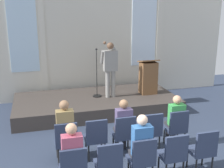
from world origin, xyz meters
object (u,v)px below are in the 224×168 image
(chair_r1_c0, at_px, (73,167))
(chair_r1_c3, at_px, (173,153))
(chair_r0_c4, at_px, (176,126))
(chair_r1_c1, at_px, (109,162))
(lectern, at_px, (148,77))
(audience_r0_c2, at_px, (123,123))
(chair_r0_c0, at_px, (66,140))
(chair_r0_c3, at_px, (151,129))
(mic_stand, at_px, (97,86))
(audience_r1_c2, at_px, (141,145))
(chair_r0_c1, at_px, (96,136))
(speaker, at_px, (110,66))
(audience_r0_c0, at_px, (65,128))
(chair_r1_c2, at_px, (142,157))
(audience_r1_c0, at_px, (72,154))
(chair_r1_c4, at_px, (203,149))
(audience_r0_c4, at_px, (175,118))
(chair_r0_c2, at_px, (124,133))

(chair_r1_c0, xyz_separation_m, chair_r1_c3, (1.93, 0.00, 0.00))
(chair_r0_c4, distance_m, chair_r1_c1, 2.22)
(lectern, distance_m, audience_r0_c2, 3.31)
(chair_r0_c0, bearing_deg, chair_r0_c3, 0.00)
(mic_stand, bearing_deg, audience_r1_c2, -90.65)
(chair_r0_c1, xyz_separation_m, chair_r0_c4, (1.93, 0.00, 0.00))
(chair_r1_c1, bearing_deg, speaker, 74.67)
(audience_r0_c0, distance_m, chair_r1_c2, 1.76)
(chair_r1_c3, bearing_deg, chair_r1_c1, 180.00)
(speaker, distance_m, chair_r1_c1, 4.21)
(chair_r0_c4, xyz_separation_m, audience_r1_c0, (-2.57, -1.03, 0.21))
(chair_r0_c0, distance_m, chair_r0_c3, 1.93)
(lectern, distance_m, chair_r0_c4, 2.95)
(audience_r0_c0, xyz_separation_m, chair_r0_c1, (0.64, -0.08, -0.23))
(mic_stand, xyz_separation_m, audience_r0_c2, (-0.05, -2.92, -0.04))
(speaker, relative_size, chair_r1_c4, 1.85)
(chair_r0_c1, relative_size, chair_r0_c4, 1.00)
(chair_r0_c3, xyz_separation_m, chair_r1_c0, (-1.93, -1.11, 0.00))
(lectern, distance_m, chair_r1_c0, 5.03)
(audience_r0_c4, relative_size, chair_r1_c1, 1.36)
(lectern, distance_m, audience_r0_c4, 2.85)
(chair_r1_c3, distance_m, chair_r1_c4, 0.64)
(audience_r0_c0, bearing_deg, audience_r0_c2, 0.23)
(chair_r1_c1, relative_size, audience_r1_c2, 0.69)
(chair_r0_c2, height_order, audience_r1_c0, audience_r1_c0)
(audience_r0_c2, bearing_deg, audience_r0_c0, -179.77)
(audience_r0_c2, distance_m, chair_r1_c4, 1.76)
(lectern, xyz_separation_m, chair_r0_c1, (-2.38, -2.88, -0.45))
(audience_r0_c4, relative_size, chair_r1_c4, 1.36)
(audience_r0_c0, height_order, audience_r1_c0, audience_r0_c0)
(chair_r1_c1, bearing_deg, chair_r1_c4, 0.00)
(audience_r0_c0, relative_size, chair_r1_c1, 1.48)
(chair_r0_c2, xyz_separation_m, chair_r1_c4, (1.29, -1.11, 0.00))
(speaker, xyz_separation_m, chair_r1_c1, (-1.09, -3.97, -0.91))
(audience_r0_c4, height_order, chair_r1_c2, audience_r0_c4)
(chair_r0_c3, xyz_separation_m, audience_r1_c2, (-0.64, -1.03, 0.22))
(audience_r0_c0, xyz_separation_m, chair_r1_c2, (1.29, -1.18, -0.23))
(chair_r0_c0, relative_size, audience_r0_c2, 0.73)
(mic_stand, relative_size, chair_r1_c4, 1.65)
(speaker, height_order, chair_r1_c3, speaker)
(chair_r1_c0, bearing_deg, chair_r0_c3, 29.86)
(chair_r0_c1, bearing_deg, chair_r0_c2, 0.00)
(audience_r0_c2, height_order, audience_r0_c4, audience_r0_c2)
(chair_r0_c0, xyz_separation_m, chair_r1_c1, (0.64, -1.11, 0.00))
(chair_r0_c2, distance_m, chair_r1_c3, 1.28)
(chair_r1_c1, height_order, chair_r1_c4, same)
(speaker, relative_size, lectern, 1.50)
(audience_r1_c0, xyz_separation_m, audience_r1_c2, (1.29, -0.00, 0.01))
(lectern, distance_m, chair_r1_c3, 4.16)
(chair_r0_c0, bearing_deg, audience_r0_c0, 90.00)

